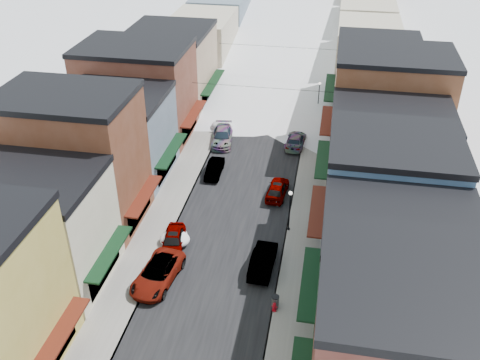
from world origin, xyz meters
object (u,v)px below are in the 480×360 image
at_px(car_dark_hatch, 214,169).
at_px(fire_hydrant, 274,307).
at_px(trash_can, 275,301).
at_px(streetlamp_near, 290,206).
at_px(car_green_sedan, 263,260).
at_px(car_white_suv, 158,273).
at_px(car_silver_sedan, 173,240).

distance_m(car_dark_hatch, fire_hydrant, 20.46).
height_order(trash_can, streetlamp_near, streetlamp_near).
bearing_deg(car_green_sedan, car_white_suv, 23.31).
bearing_deg(streetlamp_near, fire_hydrant, -90.00).
height_order(fire_hydrant, streetlamp_near, streetlamp_near).
height_order(car_white_suv, car_silver_sedan, car_white_suv).
relative_size(car_white_suv, car_silver_sedan, 1.29).
height_order(car_green_sedan, fire_hydrant, car_green_sedan).
bearing_deg(streetlamp_near, car_green_sedan, -106.06).
relative_size(car_dark_hatch, fire_hydrant, 5.60).
relative_size(car_silver_sedan, streetlamp_near, 1.11).
distance_m(fire_hydrant, streetlamp_near, 10.38).
height_order(car_green_sedan, streetlamp_near, streetlamp_near).
xyz_separation_m(car_silver_sedan, streetlamp_near, (9.50, 4.19, 1.94)).
relative_size(car_silver_sedan, fire_hydrant, 6.03).
height_order(car_silver_sedan, streetlamp_near, streetlamp_near).
relative_size(trash_can, streetlamp_near, 0.25).
xyz_separation_m(car_green_sedan, streetlamp_near, (1.55, 5.39, 1.89)).
bearing_deg(car_silver_sedan, car_white_suv, -97.61).
distance_m(car_silver_sedan, car_dark_hatch, 12.60).
height_order(car_white_suv, car_dark_hatch, car_white_suv).
xyz_separation_m(car_silver_sedan, fire_hydrant, (9.50, -5.94, -0.28)).
distance_m(car_dark_hatch, trash_can, 20.07).
bearing_deg(car_white_suv, car_dark_hatch, 94.71).
height_order(car_white_suv, fire_hydrant, car_white_suv).
height_order(car_white_suv, streetlamp_near, streetlamp_near).
distance_m(car_green_sedan, fire_hydrant, 5.01).
bearing_deg(trash_can, car_silver_sedan, 149.88).
height_order(car_dark_hatch, car_green_sedan, car_green_sedan).
bearing_deg(car_green_sedan, trash_can, 111.74).
xyz_separation_m(trash_can, streetlamp_near, (0.00, 9.70, 2.05)).
height_order(car_white_suv, trash_can, car_white_suv).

